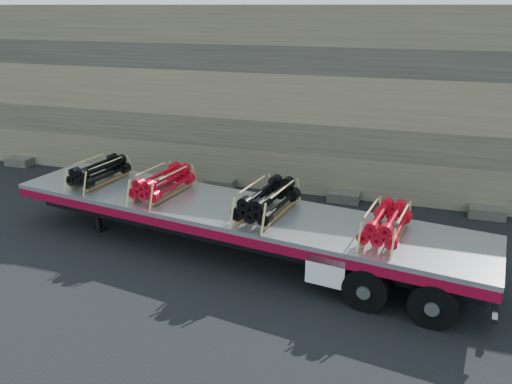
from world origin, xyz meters
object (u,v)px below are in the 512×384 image
Objects in this scene: bundle_rear at (386,224)px; bundle_midfront at (163,183)px; trailer at (232,229)px; bundle_front at (99,172)px; bundle_midrear at (267,201)px.

bundle_midfront is at bearing 180.00° from bundle_rear.
bundle_front reaches higher than trailer.
bundle_front is 0.96× the size of bundle_midfront.
bundle_midfront is (-2.41, 0.36, 1.09)m from trailer.
bundle_midfront is 3.58m from bundle_midrear.
bundle_rear is at bearing 0.00° from bundle_midfront.
trailer is 7.00× the size of bundle_midfront.
bundle_midfront reaches higher than bundle_rear.
bundle_midrear is at bearing 0.00° from bundle_front.
bundle_midfront is 0.93× the size of bundle_midrear.
trailer is 5.12m from bundle_front.
bundle_midrear is 3.31m from bundle_rear.
bundle_rear is (3.28, -0.49, -0.05)m from bundle_midrear.
bundle_front is 9.46m from bundle_rear.
bundle_rear is (6.81, -1.03, -0.02)m from bundle_midfront.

